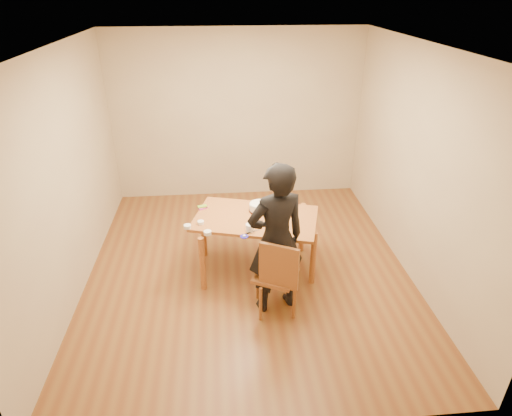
{
  "coord_description": "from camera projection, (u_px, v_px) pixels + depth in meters",
  "views": [
    {
      "loc": [
        -0.31,
        -4.49,
        3.26
      ],
      "look_at": [
        0.1,
        -0.05,
        0.9
      ],
      "focal_mm": 30.0,
      "sensor_mm": 36.0,
      "label": 1
    }
  ],
  "objects": [
    {
      "name": "room_shell",
      "position": [
        245.0,
        161.0,
        5.17
      ],
      "size": [
        4.0,
        4.5,
        2.7
      ],
      "color": "brown",
      "rests_on": "ground"
    },
    {
      "name": "dining_table",
      "position": [
        256.0,
        218.0,
        5.17
      ],
      "size": [
        1.64,
        1.23,
        0.04
      ],
      "primitive_type": "cube",
      "rotation": [
        0.0,
        0.0,
        -0.27
      ],
      "color": "brown",
      "rests_on": "floor"
    },
    {
      "name": "dining_chair",
      "position": [
        276.0,
        275.0,
        4.63
      ],
      "size": [
        0.57,
        0.57,
        0.04
      ],
      "primitive_type": "cube",
      "rotation": [
        0.0,
        0.0,
        -0.46
      ],
      "color": "brown",
      "rests_on": "floor"
    },
    {
      "name": "cake_plate",
      "position": [
        259.0,
        210.0,
        5.3
      ],
      "size": [
        0.26,
        0.26,
        0.02
      ],
      "primitive_type": "cylinder",
      "color": "#AD230B",
      "rests_on": "dining_table"
    },
    {
      "name": "cake",
      "position": [
        259.0,
        207.0,
        5.28
      ],
      "size": [
        0.25,
        0.25,
        0.08
      ],
      "primitive_type": "cylinder",
      "color": "white",
      "rests_on": "cake_plate"
    },
    {
      "name": "frosting_dome",
      "position": [
        259.0,
        203.0,
        5.25
      ],
      "size": [
        0.24,
        0.24,
        0.03
      ],
      "primitive_type": "ellipsoid",
      "color": "white",
      "rests_on": "cake"
    },
    {
      "name": "frosting_tub",
      "position": [
        250.0,
        228.0,
        4.86
      ],
      "size": [
        0.1,
        0.1,
        0.09
      ],
      "primitive_type": "cylinder",
      "color": "white",
      "rests_on": "dining_table"
    },
    {
      "name": "frosting_lid",
      "position": [
        244.0,
        236.0,
        4.77
      ],
      "size": [
        0.09,
        0.09,
        0.01
      ],
      "primitive_type": "cylinder",
      "color": "#1E1796",
      "rests_on": "dining_table"
    },
    {
      "name": "frosting_dollop",
      "position": [
        244.0,
        235.0,
        4.76
      ],
      "size": [
        0.04,
        0.04,
        0.02
      ],
      "primitive_type": "ellipsoid",
      "color": "white",
      "rests_on": "frosting_lid"
    },
    {
      "name": "ramekin_green",
      "position": [
        208.0,
        233.0,
        4.8
      ],
      "size": [
        0.09,
        0.09,
        0.04
      ],
      "primitive_type": "cylinder",
      "color": "white",
      "rests_on": "dining_table"
    },
    {
      "name": "ramekin_yellow",
      "position": [
        201.0,
        222.0,
        5.02
      ],
      "size": [
        0.08,
        0.08,
        0.04
      ],
      "primitive_type": "cylinder",
      "color": "white",
      "rests_on": "dining_table"
    },
    {
      "name": "ramekin_multi",
      "position": [
        187.0,
        227.0,
        4.93
      ],
      "size": [
        0.08,
        0.08,
        0.04
      ],
      "primitive_type": "cylinder",
      "color": "white",
      "rests_on": "dining_table"
    },
    {
      "name": "candy_box_pink",
      "position": [
        203.0,
        208.0,
        5.36
      ],
      "size": [
        0.13,
        0.11,
        0.02
      ],
      "primitive_type": "cube",
      "rotation": [
        0.0,
        0.0,
        0.53
      ],
      "color": "#E636B2",
      "rests_on": "dining_table"
    },
    {
      "name": "candy_box_green",
      "position": [
        202.0,
        206.0,
        5.35
      ],
      "size": [
        0.13,
        0.09,
        0.02
      ],
      "primitive_type": "cube",
      "rotation": [
        0.0,
        0.0,
        0.3
      ],
      "color": "green",
      "rests_on": "candy_box_pink"
    },
    {
      "name": "spatula",
      "position": [
        248.0,
        233.0,
        4.83
      ],
      "size": [
        0.14,
        0.08,
        0.01
      ],
      "primitive_type": "cube",
      "rotation": [
        0.0,
        0.0,
        0.51
      ],
      "color": "black",
      "rests_on": "dining_table"
    },
    {
      "name": "person",
      "position": [
        276.0,
        240.0,
        4.48
      ],
      "size": [
        0.72,
        0.57,
        1.74
      ],
      "primitive_type": "imported",
      "rotation": [
        0.0,
        0.0,
        3.42
      ],
      "color": "black",
      "rests_on": "floor"
    }
  ]
}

